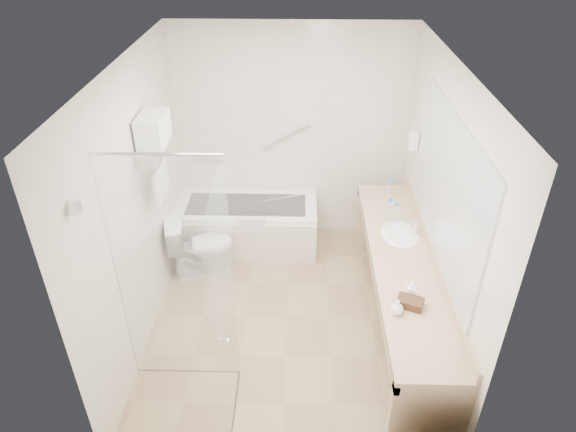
{
  "coord_description": "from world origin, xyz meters",
  "views": [
    {
      "loc": [
        0.1,
        -3.76,
        3.57
      ],
      "look_at": [
        0.0,
        0.3,
        1.0
      ],
      "focal_mm": 32.0,
      "sensor_mm": 36.0,
      "label": 1
    }
  ],
  "objects_px": {
    "bathtub": "(247,225)",
    "toilet": "(201,247)",
    "water_bottle_left": "(395,214)",
    "amenity_basket": "(410,302)",
    "vanity_counter": "(401,278)"
  },
  "relations": [
    {
      "from": "bathtub",
      "to": "toilet",
      "type": "relative_size",
      "value": 2.26
    },
    {
      "from": "water_bottle_left",
      "to": "vanity_counter",
      "type": "bearing_deg",
      "value": -90.5
    },
    {
      "from": "vanity_counter",
      "to": "water_bottle_left",
      "type": "xyz_separation_m",
      "value": [
        0.01,
        0.6,
        0.31
      ]
    },
    {
      "from": "toilet",
      "to": "amenity_basket",
      "type": "xyz_separation_m",
      "value": [
        1.92,
        -1.43,
        0.54
      ]
    },
    {
      "from": "vanity_counter",
      "to": "toilet",
      "type": "height_order",
      "value": "vanity_counter"
    },
    {
      "from": "water_bottle_left",
      "to": "amenity_basket",
      "type": "bearing_deg",
      "value": -92.71
    },
    {
      "from": "water_bottle_left",
      "to": "bathtub",
      "type": "bearing_deg",
      "value": 152.6
    },
    {
      "from": "bathtub",
      "to": "vanity_counter",
      "type": "distance_m",
      "value": 2.09
    },
    {
      "from": "bathtub",
      "to": "vanity_counter",
      "type": "bearing_deg",
      "value": -42.35
    },
    {
      "from": "amenity_basket",
      "to": "toilet",
      "type": "bearing_deg",
      "value": 143.29
    },
    {
      "from": "amenity_basket",
      "to": "water_bottle_left",
      "type": "relative_size",
      "value": 0.9
    },
    {
      "from": "bathtub",
      "to": "toilet",
      "type": "height_order",
      "value": "toilet"
    },
    {
      "from": "vanity_counter",
      "to": "toilet",
      "type": "distance_m",
      "value": 2.17
    },
    {
      "from": "vanity_counter",
      "to": "toilet",
      "type": "xyz_separation_m",
      "value": [
        -1.97,
        0.84,
        -0.29
      ]
    },
    {
      "from": "bathtub",
      "to": "toilet",
      "type": "xyz_separation_m",
      "value": [
        -0.45,
        -0.55,
        0.07
      ]
    }
  ]
}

